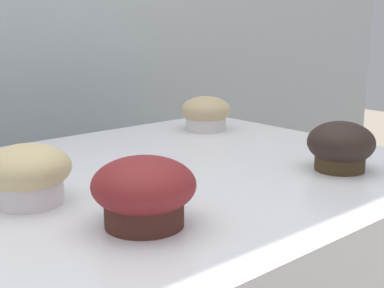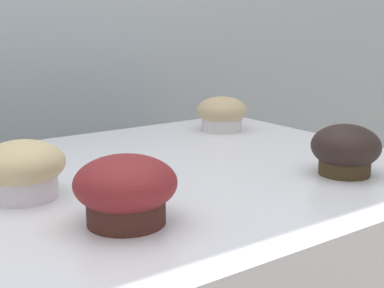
# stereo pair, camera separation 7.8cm
# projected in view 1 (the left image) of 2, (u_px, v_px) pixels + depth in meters

# --- Properties ---
(muffin_front_center) EXTENTS (0.11, 0.11, 0.07)m
(muffin_front_center) POSITION_uv_depth(u_px,v_px,m) (29.00, 174.00, 0.65)
(muffin_front_center) COLOR white
(muffin_front_center) RESTS_ON display_counter
(muffin_back_left) EXTENTS (0.10, 0.10, 0.07)m
(muffin_back_left) POSITION_uv_depth(u_px,v_px,m) (206.00, 113.00, 1.10)
(muffin_back_left) COLOR silver
(muffin_back_left) RESTS_ON display_counter
(muffin_back_right) EXTENTS (0.12, 0.12, 0.08)m
(muffin_back_right) POSITION_uv_depth(u_px,v_px,m) (144.00, 191.00, 0.59)
(muffin_back_right) COLOR #49241C
(muffin_back_right) RESTS_ON display_counter
(muffin_front_left) EXTENTS (0.10, 0.10, 0.07)m
(muffin_front_left) POSITION_uv_depth(u_px,v_px,m) (341.00, 146.00, 0.81)
(muffin_front_left) COLOR #402F1A
(muffin_front_left) RESTS_ON display_counter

